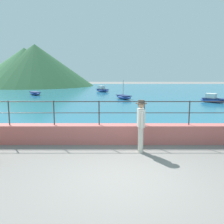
# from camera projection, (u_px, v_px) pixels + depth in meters

# --- Properties ---
(ground_plane) EXTENTS (120.00, 120.00, 0.00)m
(ground_plane) POSITION_uv_depth(u_px,v_px,m) (127.00, 179.00, 6.24)
(ground_plane) COLOR slate
(promenade_wall) EXTENTS (20.00, 0.56, 0.70)m
(promenade_wall) POSITION_uv_depth(u_px,v_px,m) (122.00, 134.00, 9.34)
(promenade_wall) COLOR #BC605B
(promenade_wall) RESTS_ON ground
(railing) EXTENTS (18.44, 0.04, 0.90)m
(railing) POSITION_uv_depth(u_px,v_px,m) (122.00, 108.00, 9.19)
(railing) COLOR #383330
(railing) RESTS_ON promenade_wall
(lake_water) EXTENTS (64.00, 44.32, 0.06)m
(lake_water) POSITION_uv_depth(u_px,v_px,m) (115.00, 92.00, 31.74)
(lake_water) COLOR #236B89
(lake_water) RESTS_ON ground
(hill_main) EXTENTS (21.42, 21.42, 7.62)m
(hill_main) POSITION_uv_depth(u_px,v_px,m) (36.00, 65.00, 45.86)
(hill_main) COLOR #285633
(hill_main) RESTS_ON ground
(hill_secondary) EXTENTS (19.28, 19.28, 6.94)m
(hill_secondary) POSITION_uv_depth(u_px,v_px,m) (26.00, 67.00, 45.38)
(hill_secondary) COLOR #33663D
(hill_secondary) RESTS_ON ground
(person_walking) EXTENTS (0.38, 0.57, 1.75)m
(person_walking) POSITION_uv_depth(u_px,v_px,m) (142.00, 123.00, 8.20)
(person_walking) COLOR beige
(person_walking) RESTS_ON ground
(boat_0) EXTENTS (2.17, 2.34, 0.76)m
(boat_0) POSITION_uv_depth(u_px,v_px,m) (103.00, 90.00, 32.60)
(boat_0) COLOR #2D4C9E
(boat_0) RESTS_ON lake_water
(boat_1) EXTENTS (2.08, 2.39, 0.36)m
(boat_1) POSITION_uv_depth(u_px,v_px,m) (36.00, 93.00, 28.17)
(boat_1) COLOR #2D4C9E
(boat_1) RESTS_ON lake_water
(boat_2) EXTENTS (1.85, 2.46, 1.78)m
(boat_2) POSITION_uv_depth(u_px,v_px,m) (124.00, 97.00, 23.98)
(boat_2) COLOR #2D4C9E
(boat_2) RESTS_ON lake_water
(boat_3) EXTENTS (2.34, 2.17, 0.76)m
(boat_3) POSITION_uv_depth(u_px,v_px,m) (214.00, 99.00, 21.19)
(boat_3) COLOR #2D4C9E
(boat_3) RESTS_ON lake_water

